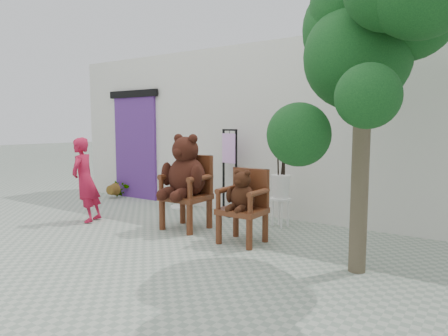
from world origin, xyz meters
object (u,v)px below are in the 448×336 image
cafe_table (182,185)px  display_stand (229,182)px  chair_big (186,176)px  stool_bucket (281,186)px  chair_small (244,199)px  person (85,180)px  tree (379,18)px

cafe_table → display_stand: display_stand is taller
chair_big → stool_bucket: stool_bucket is taller
display_stand → stool_bucket: (1.14, -0.28, 0.06)m
chair_big → cafe_table: chair_big is taller
display_stand → stool_bucket: size_ratio=1.04×
cafe_table → display_stand: 1.12m
chair_small → stool_bucket: size_ratio=0.68×
chair_small → person: bearing=-170.7°
chair_small → stool_bucket: 1.05m
display_stand → tree: tree is taller
display_stand → stool_bucket: 1.17m
chair_big → tree: size_ratio=0.38×
stool_bucket → person: bearing=-151.9°
chair_big → stool_bucket: (1.14, 0.93, -0.17)m
stool_bucket → tree: 2.83m
person → tree: bearing=72.1°
chair_big → cafe_table: 1.68m
chair_big → tree: bearing=-2.8°
person → display_stand: display_stand is taller
display_stand → chair_small: bearing=-31.3°
chair_big → cafe_table: (-1.11, 1.21, -0.37)m
person → tree: tree is taller
cafe_table → tree: 4.67m
person → tree: size_ratio=0.36×
display_stand → chair_big: bearing=-71.1°
chair_big → cafe_table: size_ratio=2.06×
chair_small → person: person is taller
cafe_table → chair_big: bearing=-47.4°
chair_big → stool_bucket: size_ratio=1.00×
cafe_table → person: bearing=-107.4°
chair_big → chair_small: (1.10, -0.12, -0.21)m
stool_bucket → tree: size_ratio=0.38×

